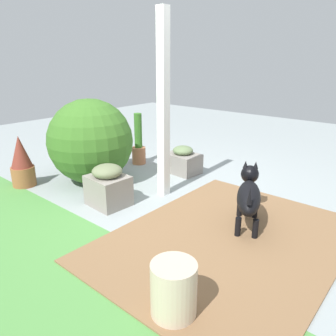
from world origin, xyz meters
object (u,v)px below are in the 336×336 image
Objects in this scene: stone_planter_nearest at (183,161)px; round_shrub at (91,141)px; terracotta_pot_tall at (139,146)px; dog at (249,194)px; terracotta_pot_spiky at (22,162)px; porch_pillar at (163,108)px; stone_planter_mid at (108,186)px; ceramic_urn at (174,290)px.

stone_planter_nearest is 1.31m from round_shrub.
terracotta_pot_tall is 2.31m from dog.
stone_planter_nearest is 2.12m from terracotta_pot_spiky.
porch_pillar is 4.40× the size of stone_planter_mid.
round_shrub is 1.39× the size of terracotta_pot_tall.
porch_pillar reaches higher than terracotta_pot_tall.
dog is at bearing 177.73° from porch_pillar.
ceramic_urn is (-1.63, 2.19, 0.01)m from stone_planter_nearest.
stone_planter_mid is at bearing 66.33° from porch_pillar.
round_shrub is 0.97m from terracotta_pot_tall.
porch_pillar reaches higher than stone_planter_nearest.
terracotta_pot_spiky is (1.28, 0.33, 0.09)m from stone_planter_mid.
stone_planter_nearest is 1.38m from stone_planter_mid.
dog is (-1.13, 0.04, -0.71)m from porch_pillar.
porch_pillar reaches higher than round_shrub.
porch_pillar is 4.18× the size of stone_planter_nearest.
porch_pillar is at bearing -2.27° from dog.
terracotta_pot_spiky is (1.25, 1.71, 0.14)m from stone_planter_nearest.
terracotta_pot_spiky reaches higher than ceramic_urn.
terracotta_pot_tall is at bearing -40.88° from ceramic_urn.
porch_pillar is 1.16m from round_shrub.
stone_planter_mid reaches higher than ceramic_urn.
ceramic_urn is at bearing 153.66° from round_shrub.
porch_pillar reaches higher than dog.
terracotta_pot_tall reaches higher than terracotta_pot_spiky.
stone_planter_nearest is 1.05× the size of stone_planter_mid.
stone_planter_nearest is 2.73m from ceramic_urn.
dog is 2.07× the size of ceramic_urn.
stone_planter_mid is 1.80m from ceramic_urn.
stone_planter_mid is at bearing 122.24° from terracotta_pot_tall.
stone_planter_mid is at bearing -26.80° from ceramic_urn.
porch_pillar is 1.91× the size of round_shrub.
round_shrub is 0.90m from terracotta_pot_spiky.
round_shrub reaches higher than ceramic_urn.
stone_planter_mid is 0.87m from round_shrub.
stone_planter_mid reaches higher than stone_planter_nearest.
porch_pillar is 2.66× the size of terracotta_pot_tall.
stone_planter_nearest is 1.64m from dog.
stone_planter_mid is at bearing 154.68° from round_shrub.
stone_planter_mid is 1.51m from terracotta_pot_tall.
porch_pillar is 1.19m from stone_planter_nearest.
terracotta_pot_tall is (0.80, -1.27, 0.05)m from stone_planter_mid.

